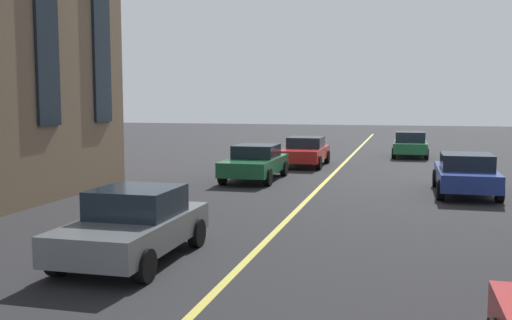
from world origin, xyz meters
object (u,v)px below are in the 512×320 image
object	(u,v)px
car_green_parked_a	(410,144)
car_green_far	(255,162)
car_red_near	(305,151)
car_grey_mid	(134,224)
car_blue_oncoming	(466,173)

from	to	relation	value
car_green_parked_a	car_green_far	xyz separation A→B (m)	(-11.09, 5.93, 0.00)
car_red_near	car_green_far	size ratio (longest dim) A/B	1.00
car_grey_mid	car_green_parked_a	bearing A→B (deg)	-13.12
car_grey_mid	car_red_near	world-z (taller)	car_grey_mid
car_red_near	car_green_parked_a	xyz separation A→B (m)	(5.69, -4.86, -0.00)
car_green_parked_a	car_red_near	bearing A→B (deg)	139.50
car_blue_oncoming	car_green_far	world-z (taller)	same
car_green_parked_a	car_blue_oncoming	bearing A→B (deg)	-172.37
car_grey_mid	car_green_parked_a	world-z (taller)	same
car_blue_oncoming	car_green_far	distance (m)	7.84
car_green_far	car_red_near	bearing A→B (deg)	-11.19
car_red_near	car_green_parked_a	size ratio (longest dim) A/B	1.13
car_grey_mid	car_green_parked_a	distance (m)	23.50
car_grey_mid	car_red_near	size ratio (longest dim) A/B	0.89
car_red_near	car_green_far	distance (m)	5.50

